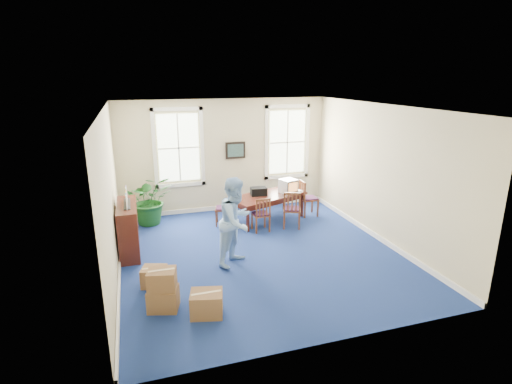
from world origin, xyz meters
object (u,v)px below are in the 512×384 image
object	(u,v)px
potted_plant	(150,200)
credenza	(128,228)
man	(236,221)
chair_near_left	(261,214)
cardboard_boxes	(173,284)
conference_table	(267,207)
crt_tv	(288,186)

from	to	relation	value
potted_plant	credenza	bearing A→B (deg)	-108.30
man	chair_near_left	bearing A→B (deg)	12.69
potted_plant	cardboard_boxes	bearing A→B (deg)	-88.06
potted_plant	conference_table	bearing A→B (deg)	-12.22
credenza	cardboard_boxes	distance (m)	2.56
crt_tv	conference_table	bearing A→B (deg)	165.75
chair_near_left	cardboard_boxes	xyz separation A→B (m)	(-2.49, -2.79, -0.07)
chair_near_left	credenza	xyz separation A→B (m)	(-3.19, -0.34, 0.12)
conference_table	credenza	bearing A→B (deg)	176.11
man	cardboard_boxes	bearing A→B (deg)	176.82
conference_table	chair_near_left	world-z (taller)	chair_near_left
conference_table	man	distance (m)	2.77
conference_table	chair_near_left	bearing A→B (deg)	-140.98
conference_table	chair_near_left	distance (m)	0.83
crt_tv	man	bearing A→B (deg)	-150.59
conference_table	chair_near_left	size ratio (longest dim) A/B	2.30
crt_tv	credenza	xyz separation A→B (m)	(-4.23, -1.09, -0.32)
man	potted_plant	distance (m)	3.35
crt_tv	potted_plant	xyz separation A→B (m)	(-3.67, 0.61, -0.23)
conference_table	man	size ratio (longest dim) A/B	1.12
crt_tv	man	xyz separation A→B (m)	(-2.09, -2.33, 0.03)
crt_tv	cardboard_boxes	world-z (taller)	crt_tv
chair_near_left	credenza	world-z (taller)	credenza
crt_tv	cardboard_boxes	bearing A→B (deg)	-153.48
man	potted_plant	size ratio (longest dim) A/B	1.40
crt_tv	chair_near_left	xyz separation A→B (m)	(-1.04, -0.76, -0.44)
cardboard_boxes	credenza	bearing A→B (deg)	106.03
conference_table	credenza	size ratio (longest dim) A/B	1.43
credenza	crt_tv	bearing A→B (deg)	15.01
conference_table	crt_tv	world-z (taller)	crt_tv
conference_table	potted_plant	size ratio (longest dim) A/B	1.57
chair_near_left	man	world-z (taller)	man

